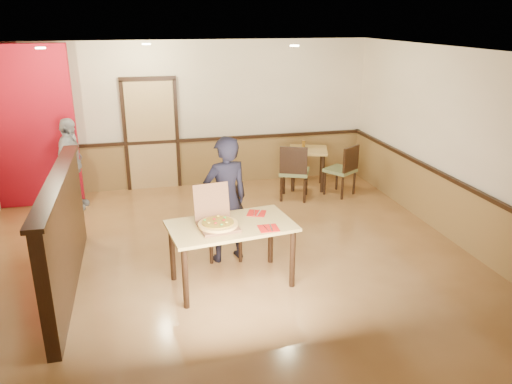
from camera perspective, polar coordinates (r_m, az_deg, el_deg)
floor at (r=6.97m, az=-3.53°, el=-7.99°), size 7.00×7.00×0.00m
ceiling at (r=6.20m, az=-4.09°, el=15.62°), size 7.00×7.00×0.00m
wall_back at (r=9.82m, az=-7.30°, el=8.72°), size 7.00×0.00×7.00m
wall_right at (r=7.80m, az=22.53°, el=4.56°), size 0.00×7.00×7.00m
wainscot_back at (r=10.02m, az=-7.05°, el=3.34°), size 7.00×0.04×0.90m
chair_rail_back at (r=9.88m, az=-7.14°, el=5.93°), size 7.00×0.06×0.06m
wainscot_right at (r=8.06m, az=21.49°, el=-1.97°), size 0.04×7.00×0.90m
chair_rail_right at (r=7.90m, az=21.79°, el=1.19°), size 0.06×7.00×0.06m
back_door at (r=9.81m, az=-11.86°, el=6.35°), size 0.90×0.06×2.10m
booth_partition at (r=6.48m, az=-21.10°, el=-4.39°), size 0.20×3.10×1.44m
red_accent_panel at (r=9.47m, az=-24.76°, el=6.68°), size 1.60×0.20×2.78m
spot_a at (r=8.02m, az=-23.41°, el=14.88°), size 0.14×0.14×0.02m
spot_b at (r=8.62m, az=-12.43°, el=16.19°), size 0.14×0.14×0.02m
spot_c at (r=7.99m, az=4.42°, el=16.34°), size 0.14×0.14×0.02m
main_table at (r=6.16m, az=-2.85°, el=-4.65°), size 1.61×1.06×0.81m
diner_chair at (r=6.98m, az=-3.64°, el=-3.10°), size 0.54×0.54×0.98m
side_chair_left at (r=9.09m, az=4.37°, el=2.51°), size 0.67×0.67×1.04m
side_chair_right at (r=9.44m, az=9.97°, el=2.68°), size 0.66×0.66×0.97m
side_table at (r=9.79m, az=5.97°, el=3.89°), size 0.91×0.91×0.77m
diner at (r=6.72m, az=-3.46°, el=-0.89°), size 0.73×0.57×1.75m
passerby at (r=9.15m, az=-20.37°, el=2.98°), size 0.59×1.00×1.60m
pizza_box at (r=6.04m, az=-4.50°, el=-3.42°), size 0.51×0.58×0.47m
pizza at (r=6.00m, az=-4.36°, el=-3.69°), size 0.56×0.56×0.03m
napkin_near at (r=5.99m, az=1.43°, el=-4.15°), size 0.24×0.24×0.01m
napkin_far at (r=6.43m, az=0.06°, el=-2.43°), size 0.30×0.30×0.01m
condiment at (r=9.78m, az=5.45°, el=5.44°), size 0.06×0.06×0.15m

